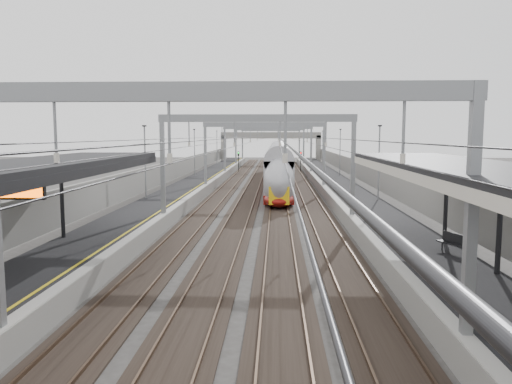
# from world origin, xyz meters

# --- Properties ---
(platform_left) EXTENTS (4.00, 120.00, 1.00)m
(platform_left) POSITION_xyz_m (-8.00, 45.00, 0.50)
(platform_left) COLOR black
(platform_left) RESTS_ON ground
(platform_right) EXTENTS (4.00, 120.00, 1.00)m
(platform_right) POSITION_xyz_m (8.00, 45.00, 0.50)
(platform_right) COLOR black
(platform_right) RESTS_ON ground
(tracks) EXTENTS (11.40, 140.00, 0.20)m
(tracks) POSITION_xyz_m (0.00, 45.00, 0.05)
(tracks) COLOR black
(tracks) RESTS_ON ground
(overhead_line) EXTENTS (13.00, 140.00, 6.60)m
(overhead_line) POSITION_xyz_m (0.00, 51.62, 6.14)
(overhead_line) COLOR gray
(overhead_line) RESTS_ON platform_left
(overbridge) EXTENTS (22.00, 2.20, 6.90)m
(overbridge) POSITION_xyz_m (0.00, 100.00, 5.31)
(overbridge) COLOR gray
(overbridge) RESTS_ON ground
(wall_left) EXTENTS (0.30, 120.00, 3.20)m
(wall_left) POSITION_xyz_m (-11.20, 45.00, 1.60)
(wall_left) COLOR gray
(wall_left) RESTS_ON ground
(wall_right) EXTENTS (0.30, 120.00, 3.20)m
(wall_right) POSITION_xyz_m (11.20, 45.00, 1.60)
(wall_right) COLOR gray
(wall_right) RESTS_ON ground
(train) EXTENTS (2.69, 49.03, 4.26)m
(train) POSITION_xyz_m (1.50, 52.55, 2.09)
(train) COLOR maroon
(train) RESTS_ON ground
(bench) EXTENTS (1.06, 1.71, 0.86)m
(bench) POSITION_xyz_m (9.26, 11.35, 1.52)
(bench) COLOR black
(bench) RESTS_ON platform_right
(signal_green) EXTENTS (0.32, 0.32, 3.48)m
(signal_green) POSITION_xyz_m (-5.20, 73.95, 2.42)
(signal_green) COLOR black
(signal_green) RESTS_ON ground
(signal_red_near) EXTENTS (0.32, 0.32, 3.48)m
(signal_red_near) POSITION_xyz_m (3.20, 63.30, 2.42)
(signal_red_near) COLOR black
(signal_red_near) RESTS_ON ground
(signal_red_far) EXTENTS (0.32, 0.32, 3.48)m
(signal_red_far) POSITION_xyz_m (5.40, 74.10, 2.42)
(signal_red_far) COLOR black
(signal_red_far) RESTS_ON ground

